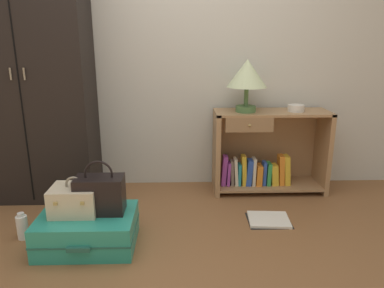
# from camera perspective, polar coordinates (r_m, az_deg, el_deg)

# --- Properties ---
(ground_plane) EXTENTS (9.00, 9.00, 0.00)m
(ground_plane) POSITION_cam_1_polar(r_m,az_deg,el_deg) (2.23, -5.03, -20.05)
(ground_plane) COLOR brown
(back_wall) EXTENTS (6.40, 0.10, 2.60)m
(back_wall) POSITION_cam_1_polar(r_m,az_deg,el_deg) (3.30, -4.13, 15.75)
(back_wall) COLOR beige
(back_wall) RESTS_ON ground_plane
(wardrobe) EXTENTS (0.95, 0.47, 2.14)m
(wardrobe) POSITION_cam_1_polar(r_m,az_deg,el_deg) (3.25, -24.04, 10.36)
(wardrobe) COLOR black
(wardrobe) RESTS_ON ground_plane
(bookshelf) EXTENTS (0.99, 0.37, 0.72)m
(bookshelf) POSITION_cam_1_polar(r_m,az_deg,el_deg) (3.30, 11.49, -1.45)
(bookshelf) COLOR #A37A51
(bookshelf) RESTS_ON ground_plane
(table_lamp) EXTENTS (0.33, 0.33, 0.44)m
(table_lamp) POSITION_cam_1_polar(r_m,az_deg,el_deg) (3.08, 8.62, 10.58)
(table_lamp) COLOR #4C7542
(table_lamp) RESTS_ON bookshelf
(bowl) EXTENTS (0.14, 0.14, 0.06)m
(bowl) POSITION_cam_1_polar(r_m,az_deg,el_deg) (3.23, 15.98, 5.43)
(bowl) COLOR silver
(bowl) RESTS_ON bookshelf
(suitcase_large) EXTENTS (0.62, 0.48, 0.22)m
(suitcase_large) POSITION_cam_1_polar(r_m,az_deg,el_deg) (2.54, -15.99, -12.79)
(suitcase_large) COLOR teal
(suitcase_large) RESTS_ON ground_plane
(train_case) EXTENTS (0.30, 0.25, 0.25)m
(train_case) POSITION_cam_1_polar(r_m,az_deg,el_deg) (2.50, -17.87, -8.28)
(train_case) COLOR beige
(train_case) RESTS_ON suitcase_large
(handbag) EXTENTS (0.31, 0.17, 0.35)m
(handbag) POSITION_cam_1_polar(r_m,az_deg,el_deg) (2.45, -14.21, -7.61)
(handbag) COLOR black
(handbag) RESTS_ON suitcase_large
(bottle) EXTENTS (0.07, 0.07, 0.19)m
(bottle) POSITION_cam_1_polar(r_m,az_deg,el_deg) (2.79, -25.04, -11.65)
(bottle) COLOR white
(bottle) RESTS_ON ground_plane
(open_book_on_floor) EXTENTS (0.32, 0.27, 0.02)m
(open_book_on_floor) POSITION_cam_1_polar(r_m,az_deg,el_deg) (2.85, 11.92, -11.54)
(open_book_on_floor) COLOR white
(open_book_on_floor) RESTS_ON ground_plane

